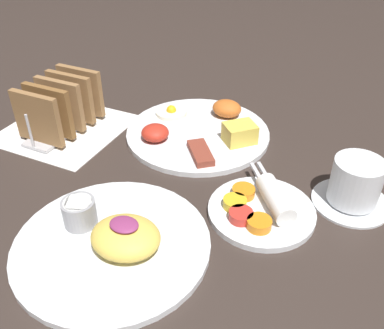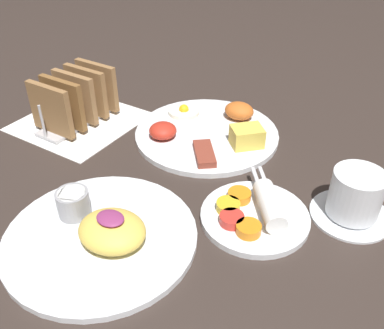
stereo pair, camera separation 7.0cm
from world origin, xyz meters
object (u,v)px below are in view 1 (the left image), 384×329
Objects in this scene: plate_foreground at (113,240)px; toast_rack at (61,106)px; plate_condiments at (262,208)px; coffee_cup at (355,185)px; plate_breakfast at (200,130)px.

toast_rack reaches higher than plate_foreground.
coffee_cup reaches higher than plate_condiments.
plate_breakfast is 0.31m from coffee_cup.
coffee_cup is at bearing 35.20° from plate_condiments.
coffee_cup is at bearing -16.08° from plate_breakfast.
plate_breakfast is 1.54× the size of toast_rack.
plate_condiments is 1.45× the size of coffee_cup.
toast_rack is 1.50× the size of coffee_cup.
plate_condiments is (0.18, -0.17, 0.00)m from plate_breakfast.
plate_breakfast is 0.32m from plate_foreground.
plate_foreground is at bearing -40.41° from toast_rack.
plate_foreground is 0.35m from toast_rack.
toast_rack reaches higher than plate_condiments.
plate_breakfast is 2.31× the size of coffee_cup.
coffee_cup is (0.12, 0.08, 0.02)m from plate_condiments.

